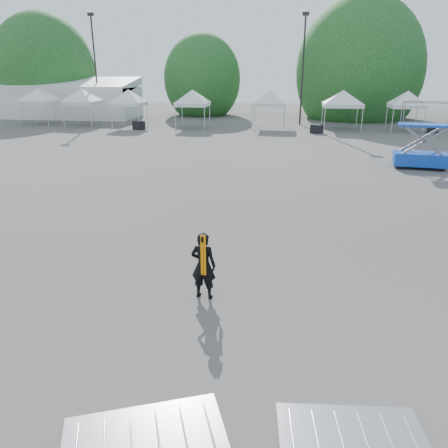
# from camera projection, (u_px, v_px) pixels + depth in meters

# --- Properties ---
(ground) EXTENTS (120.00, 120.00, 0.00)m
(ground) POSITION_uv_depth(u_px,v_px,m) (211.00, 256.00, 12.41)
(ground) COLOR #474442
(ground) RESTS_ON ground
(marquee) EXTENTS (15.00, 6.25, 4.23)m
(marquee) POSITION_uv_depth(u_px,v_px,m) (67.00, 99.00, 47.39)
(marquee) COLOR silver
(marquee) RESTS_ON ground
(light_pole_west) EXTENTS (0.60, 0.25, 10.30)m
(light_pole_west) POSITION_uv_depth(u_px,v_px,m) (95.00, 61.00, 44.64)
(light_pole_west) COLOR black
(light_pole_west) RESTS_ON ground
(light_pole_east) EXTENTS (0.60, 0.25, 9.80)m
(light_pole_east) POSITION_uv_depth(u_px,v_px,m) (303.00, 63.00, 39.98)
(light_pole_east) COLOR black
(light_pole_east) RESTS_ON ground
(tree_far_w) EXTENTS (4.80, 4.80, 7.30)m
(tree_far_w) POSITION_uv_depth(u_px,v_px,m) (44.00, 74.00, 49.87)
(tree_far_w) COLOR #382314
(tree_far_w) RESTS_ON ground
(tree_mid_w) EXTENTS (4.16, 4.16, 6.33)m
(tree_mid_w) POSITION_uv_depth(u_px,v_px,m) (202.00, 79.00, 49.48)
(tree_mid_w) COLOR #382314
(tree_mid_w) RESTS_ON ground
(tree_mid_e) EXTENTS (5.12, 5.12, 7.79)m
(tree_mid_e) POSITION_uv_depth(u_px,v_px,m) (359.00, 71.00, 45.91)
(tree_mid_e) COLOR #382314
(tree_mid_e) RESTS_ON ground
(tent_a) EXTENTS (4.15, 4.15, 3.88)m
(tent_a) POSITION_uv_depth(u_px,v_px,m) (38.00, 91.00, 41.13)
(tent_a) COLOR silver
(tent_a) RESTS_ON ground
(tent_b) EXTENTS (4.06, 4.06, 3.88)m
(tent_b) POSITION_uv_depth(u_px,v_px,m) (81.00, 92.00, 40.19)
(tent_b) COLOR silver
(tent_b) RESTS_ON ground
(tent_c) EXTENTS (3.77, 3.77, 3.88)m
(tent_c) POSITION_uv_depth(u_px,v_px,m) (128.00, 93.00, 38.67)
(tent_c) COLOR silver
(tent_c) RESTS_ON ground
(tent_d) EXTENTS (3.94, 3.94, 3.88)m
(tent_d) POSITION_uv_depth(u_px,v_px,m) (192.00, 93.00, 38.28)
(tent_d) COLOR silver
(tent_d) RESTS_ON ground
(tent_e) EXTENTS (4.17, 4.17, 3.88)m
(tent_e) POSITION_uv_depth(u_px,v_px,m) (269.00, 93.00, 38.34)
(tent_e) COLOR silver
(tent_e) RESTS_ON ground
(tent_f) EXTENTS (4.63, 4.63, 3.88)m
(tent_f) POSITION_uv_depth(u_px,v_px,m) (343.00, 93.00, 37.35)
(tent_f) COLOR silver
(tent_f) RESTS_ON ground
(tent_g) EXTENTS (3.83, 3.83, 3.88)m
(tent_g) POSITION_uv_depth(u_px,v_px,m) (408.00, 94.00, 36.41)
(tent_g) COLOR silver
(tent_g) RESTS_ON ground
(man) EXTENTS (0.63, 0.46, 1.60)m
(man) POSITION_uv_depth(u_px,v_px,m) (203.00, 265.00, 9.92)
(man) COLOR black
(man) RESTS_ON ground
(scissor_lift) EXTENTS (2.81, 1.65, 3.44)m
(scissor_lift) POSITION_uv_depth(u_px,v_px,m) (423.00, 136.00, 22.84)
(scissor_lift) COLOR #0D41AC
(scissor_lift) RESTS_ON ground
(barrier_left) EXTENTS (2.56, 1.92, 0.07)m
(barrier_left) POSITION_uv_depth(u_px,v_px,m) (144.00, 434.00, 6.30)
(barrier_left) COLOR #A3A5AB
(barrier_left) RESTS_ON ground
(barrier_mid) EXTENTS (2.20, 1.25, 0.07)m
(barrier_mid) POSITION_uv_depth(u_px,v_px,m) (351.00, 432.00, 6.34)
(barrier_mid) COLOR #A3A5AB
(barrier_mid) RESTS_ON ground
(crate_west) EXTENTS (1.05, 0.90, 0.70)m
(crate_west) POSITION_uv_depth(u_px,v_px,m) (139.00, 125.00, 38.33)
(crate_west) COLOR black
(crate_west) RESTS_ON ground
(crate_mid) EXTENTS (1.11, 1.00, 0.71)m
(crate_mid) POSITION_uv_depth(u_px,v_px,m) (317.00, 129.00, 36.11)
(crate_mid) COLOR black
(crate_mid) RESTS_ON ground
(crate_east) EXTENTS (1.07, 0.96, 0.69)m
(crate_east) POSITION_uv_depth(u_px,v_px,m) (433.00, 129.00, 36.19)
(crate_east) COLOR black
(crate_east) RESTS_ON ground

